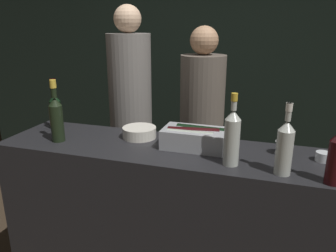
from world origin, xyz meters
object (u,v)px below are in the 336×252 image
object	(u,v)px
rose_wine_bottle	(232,136)
person_blond_tee	(201,124)
candle_votive	(323,157)
wine_glass	(284,137)
bowl_white	(139,132)
person_in_hoodie	(131,109)
white_wine_bottle	(285,146)
champagne_bottle	(56,117)
ice_bin_with_bottles	(195,137)
red_wine_bottle_tall	(336,156)
red_wine_bottle_burgundy	(55,109)

from	to	relation	value
rose_wine_bottle	person_blond_tee	world-z (taller)	person_blond_tee
candle_votive	wine_glass	bearing A→B (deg)	169.08
bowl_white	person_blond_tee	world-z (taller)	person_blond_tee
person_in_hoodie	wine_glass	bearing A→B (deg)	-24.70
bowl_white	white_wine_bottle	size ratio (longest dim) A/B	0.61
white_wine_bottle	champagne_bottle	xyz separation A→B (m)	(-1.26, 0.07, 0.01)
bowl_white	rose_wine_bottle	distance (m)	0.64
ice_bin_with_bottles	bowl_white	xyz separation A→B (m)	(-0.37, 0.06, -0.03)
ice_bin_with_bottles	rose_wine_bottle	distance (m)	0.29
person_in_hoodie	person_blond_tee	distance (m)	0.59
white_wine_bottle	red_wine_bottle_tall	bearing A→B (deg)	-9.86
white_wine_bottle	person_blond_tee	bearing A→B (deg)	121.37
candle_votive	rose_wine_bottle	world-z (taller)	rose_wine_bottle
person_blond_tee	wine_glass	bearing A→B (deg)	-48.09
wine_glass	red_wine_bottle_burgundy	world-z (taller)	red_wine_bottle_burgundy
red_wine_bottle_tall	red_wine_bottle_burgundy	xyz separation A→B (m)	(-1.62, 0.31, 0.00)
wine_glass	person_blond_tee	size ratio (longest dim) A/B	0.08
red_wine_bottle_tall	champagne_bottle	world-z (taller)	champagne_bottle
white_wine_bottle	candle_votive	bearing A→B (deg)	47.39
bowl_white	candle_votive	xyz separation A→B (m)	(1.03, -0.06, -0.01)
person_in_hoodie	white_wine_bottle	bearing A→B (deg)	-33.65
red_wine_bottle_tall	red_wine_bottle_burgundy	world-z (taller)	red_wine_bottle_burgundy
rose_wine_bottle	person_in_hoodie	bearing A→B (deg)	137.01
ice_bin_with_bottles	person_blond_tee	world-z (taller)	person_blond_tee
red_wine_bottle_tall	wine_glass	bearing A→B (deg)	124.84
ice_bin_with_bottles	red_wine_bottle_burgundy	bearing A→B (deg)	176.27
red_wine_bottle_tall	person_in_hoodie	bearing A→B (deg)	145.93
bowl_white	red_wine_bottle_burgundy	xyz separation A→B (m)	(-0.59, -0.00, 0.10)
white_wine_bottle	person_blond_tee	size ratio (longest dim) A/B	0.20
rose_wine_bottle	person_blond_tee	xyz separation A→B (m)	(-0.34, 0.91, -0.24)
wine_glass	person_in_hoodie	bearing A→B (deg)	151.47
person_in_hoodie	person_blond_tee	world-z (taller)	person_in_hoodie
rose_wine_bottle	white_wine_bottle	size ratio (longest dim) A/B	1.07
ice_bin_with_bottles	wine_glass	bearing A→B (deg)	5.69
rose_wine_bottle	person_in_hoodie	world-z (taller)	person_in_hoodie
wine_glass	red_wine_bottle_burgundy	xyz separation A→B (m)	(-1.42, 0.02, 0.04)
white_wine_bottle	wine_glass	bearing A→B (deg)	88.87
rose_wine_bottle	person_in_hoodie	xyz separation A→B (m)	(-0.91, 0.85, -0.15)
ice_bin_with_bottles	bowl_white	size ratio (longest dim) A/B	1.78
wine_glass	white_wine_bottle	xyz separation A→B (m)	(-0.01, -0.25, 0.04)
red_wine_bottle_tall	person_in_hoodie	distance (m)	1.65
white_wine_bottle	champagne_bottle	size ratio (longest dim) A/B	0.92
ice_bin_with_bottles	champagne_bottle	size ratio (longest dim) A/B	1.00
rose_wine_bottle	white_wine_bottle	world-z (taller)	rose_wine_bottle
ice_bin_with_bottles	bowl_white	bearing A→B (deg)	169.96
wine_glass	candle_votive	xyz separation A→B (m)	(0.19, -0.04, -0.07)
ice_bin_with_bottles	person_blond_tee	distance (m)	0.76
bowl_white	candle_votive	size ratio (longest dim) A/B	2.84
bowl_white	ice_bin_with_bottles	bearing A→B (deg)	-10.04
ice_bin_with_bottles	red_wine_bottle_tall	size ratio (longest dim) A/B	1.15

